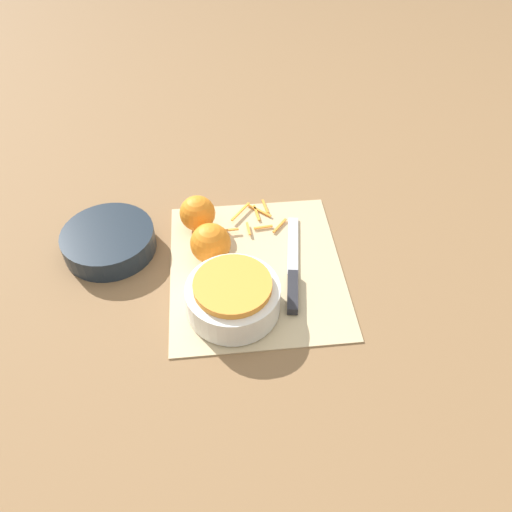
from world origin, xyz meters
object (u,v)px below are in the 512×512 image
orange_right (211,243)px  bowl_speckled (233,296)px  knife (293,279)px  bowl_dark (109,241)px  orange_left (198,213)px

orange_right → bowl_speckled: bearing=-165.3°
knife → orange_right: 0.18m
orange_right → bowl_dark: bearing=76.0°
knife → orange_right: bearing=72.2°
bowl_speckled → knife: bowl_speckled is taller
bowl_speckled → knife: bearing=-65.1°
bowl_dark → orange_left: 0.19m
bowl_speckled → orange_left: size_ratio=2.27×
knife → orange_right: size_ratio=3.26×
bowl_dark → orange_left: bearing=-76.3°
orange_left → orange_right: orange_right is taller
orange_left → knife: bearing=-134.5°
knife → orange_left: size_ratio=3.50×
bowl_dark → knife: size_ratio=0.71×
bowl_dark → knife: bowl_dark is taller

